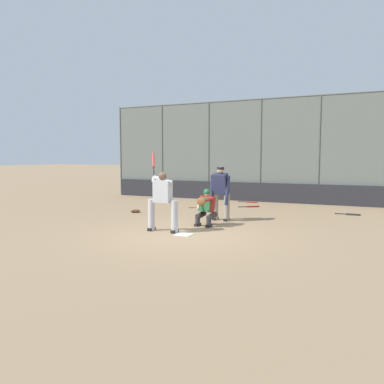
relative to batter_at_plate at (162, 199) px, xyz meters
name	(u,v)px	position (x,y,z in m)	size (l,w,h in m)	color
ground_plane	(184,235)	(-0.72, 0.14, -0.90)	(160.00, 160.00, 0.00)	#9E7F5B
home_plate_marker	(184,234)	(-0.72, 0.14, -0.89)	(0.43, 0.43, 0.01)	white
backstop_fence	(261,149)	(-0.72, -8.21, 1.56)	(15.63, 0.08, 4.75)	#515651
padding_wall	(259,192)	(-0.72, -8.11, -0.46)	(15.24, 0.18, 0.87)	#28282D
bleachers_beyond	(315,191)	(-2.96, -10.36, -0.52)	(10.88, 1.95, 1.16)	slate
batter_at_plate	(162,199)	(0.00, 0.00, 0.00)	(1.03, 0.61, 2.19)	#B7B7BC
catcher_behind_plate	(206,207)	(-0.77, -1.29, -0.32)	(0.61, 0.74, 1.12)	#333333
umpire_home	(221,192)	(-0.85, -2.36, 0.04)	(0.71, 0.48, 1.75)	gray
spare_bat_near_backstop	(196,207)	(1.09, -4.85, -0.87)	(0.78, 0.40, 0.07)	black
spare_bat_by_padding	(252,206)	(-0.93, -5.97, -0.87)	(0.75, 0.58, 0.07)	black
spare_bat_third_base_side	(351,214)	(-4.73, -5.33, -0.87)	(0.86, 0.07, 0.07)	black
spare_bat_first_base_side	(250,202)	(-0.47, -7.46, -0.87)	(0.91, 0.11, 0.07)	black
fielding_glove_on_dirt	(136,211)	(2.64, -2.74, -0.84)	(0.33, 0.25, 0.12)	#56331E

